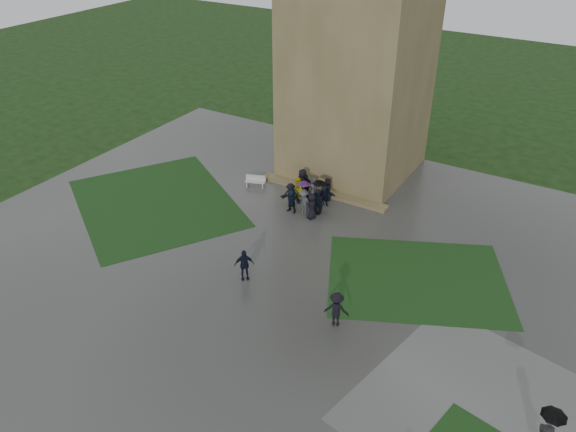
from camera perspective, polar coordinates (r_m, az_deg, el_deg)
The scene contains 10 objects.
ground at distance 29.38m, azimuth -6.30°, elevation -6.27°, with size 120.00×120.00×0.00m, color black.
plaza at distance 30.65m, azimuth -4.08°, elevation -4.33°, with size 34.00×34.00×0.02m, color #363634.
lawn_inset_left at distance 36.69m, azimuth -13.28°, elevation 1.33°, with size 11.00×9.00×0.01m, color black.
lawn_inset_right at distance 29.86m, azimuth 12.96°, elevation -6.23°, with size 9.00×7.00×0.01m, color black.
tower at distance 37.37m, azimuth 7.30°, elevation 17.34°, with size 8.00×8.00×18.00m, color brown.
tower_plinth at distance 36.84m, azimuth 3.52°, elevation 2.48°, with size 9.00×0.80×0.22m, color brown.
bench at distance 37.53m, azimuth -3.33°, elevation 3.56°, with size 1.40×0.86×0.78m.
visitor_cluster at distance 34.82m, azimuth 1.81°, elevation 2.41°, with size 3.04×3.40×2.62m.
pedestrian_mid at distance 28.72m, azimuth -4.48°, elevation -4.96°, with size 1.01×0.58×1.73m, color black.
pedestrian_near at distance 25.99m, azimuth 4.94°, elevation -9.41°, with size 1.15×0.59×1.77m, color black.
Camera 1 is at (14.71, -18.22, 17.74)m, focal length 35.00 mm.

